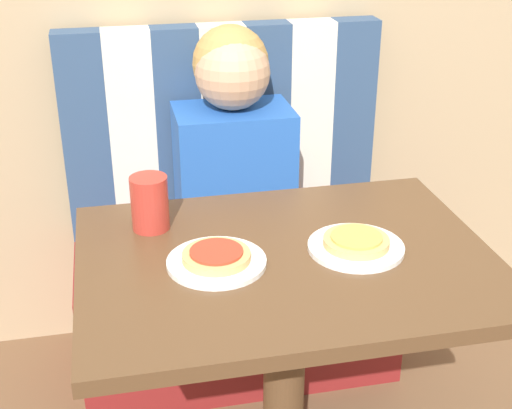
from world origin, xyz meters
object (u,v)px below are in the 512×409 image
Objects in this scene: pizza_right at (356,241)px; pizza_left at (216,255)px; plate_left at (217,262)px; drinking_cup at (150,203)px; person at (233,142)px; plate_right at (356,247)px.

pizza_left is at bearing 180.00° from pizza_right.
drinking_cup is at bearing 121.44° from plate_left.
pizza_right is 1.13× the size of drinking_cup.
person is 0.54m from drinking_cup.
plate_right is 0.49m from drinking_cup.
plate_left is 0.25m from drinking_cup.
pizza_left is at bearing -58.56° from drinking_cup.
pizza_right is at bearing -76.53° from person.
person is 3.27× the size of plate_right.
pizza_left is 0.32m from pizza_right.
pizza_right is 0.49m from drinking_cup.
person reaches higher than drinking_cup.
pizza_right reaches higher than plate_left.
plate_right is 1.46× the size of pizza_right.
pizza_left is 0.24m from drinking_cup.
plate_right is 0.02m from pizza_right.
pizza_left is at bearing 180.00° from plate_right.
plate_left is 0.32m from pizza_right.
plate_left is at bearing -103.47° from person.
plate_left is at bearing -58.56° from drinking_cup.
plate_left is at bearing 0.00° from pizza_left.
person reaches higher than plate_left.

